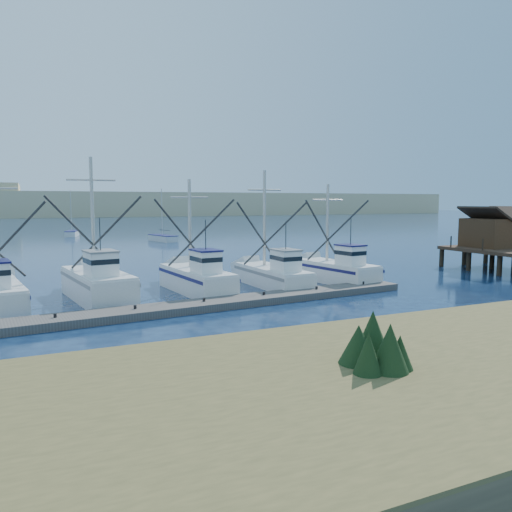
% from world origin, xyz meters
% --- Properties ---
extents(ground, '(500.00, 500.00, 0.00)m').
position_xyz_m(ground, '(0.00, 0.00, 0.00)').
color(ground, '#0C1B38').
rests_on(ground, ground).
extents(shore_bank, '(40.00, 10.00, 1.60)m').
position_xyz_m(shore_bank, '(-8.00, -10.00, 0.80)').
color(shore_bank, '#4C422D').
rests_on(shore_bank, ground).
extents(floating_dock, '(32.49, 5.23, 0.43)m').
position_xyz_m(floating_dock, '(-9.84, 6.26, 0.22)').
color(floating_dock, '#56514D').
rests_on(floating_dock, ground).
extents(dune_ridge, '(360.00, 60.00, 10.00)m').
position_xyz_m(dune_ridge, '(0.00, 210.00, 5.00)').
color(dune_ridge, tan).
rests_on(dune_ridge, ground).
extents(trawler_fleet, '(31.27, 8.19, 8.93)m').
position_xyz_m(trawler_fleet, '(-9.87, 11.26, 0.96)').
color(trawler_fleet, silver).
rests_on(trawler_fleet, ground).
extents(sailboat_near, '(3.36, 6.55, 8.10)m').
position_xyz_m(sailboat_near, '(1.88, 55.53, 0.49)').
color(sailboat_near, silver).
rests_on(sailboat_near, ground).
extents(sailboat_far, '(2.89, 5.90, 8.10)m').
position_xyz_m(sailboat_far, '(-10.01, 73.52, 0.50)').
color(sailboat_far, silver).
rests_on(sailboat_far, ground).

